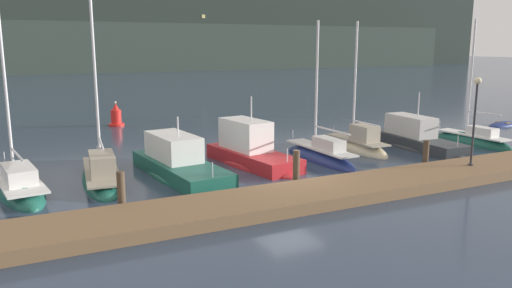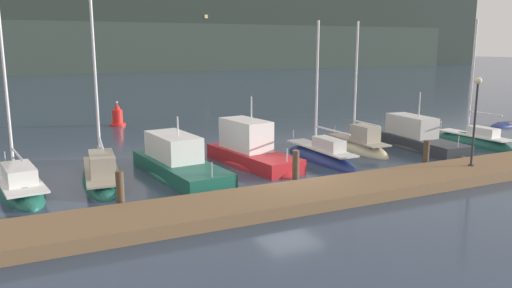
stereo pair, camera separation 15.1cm
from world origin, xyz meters
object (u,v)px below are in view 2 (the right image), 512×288
at_px(sailboat_berth_3, 102,177).
at_px(rowboat_adrift, 505,126).
at_px(sailboat_berth_6, 321,158).
at_px(sailboat_berth_7, 358,147).
at_px(motorboat_berth_8, 417,143).
at_px(motorboat_berth_5, 251,157).
at_px(sailboat_berth_2, 18,186).
at_px(channel_buoy, 118,117).
at_px(dock_lamppost, 476,107).
at_px(sailboat_berth_9, 473,143).
at_px(motorboat_berth_4, 179,169).

xyz_separation_m(sailboat_berth_3, rowboat_adrift, (29.04, 2.73, -0.17)).
relative_size(sailboat_berth_6, rowboat_adrift, 2.22).
relative_size(sailboat_berth_7, motorboat_berth_8, 1.09).
bearing_deg(motorboat_berth_5, sailboat_berth_2, 178.64).
height_order(sailboat_berth_6, sailboat_berth_7, sailboat_berth_7).
bearing_deg(sailboat_berth_2, rowboat_adrift, 4.51).
bearing_deg(channel_buoy, sailboat_berth_2, -114.58).
relative_size(motorboat_berth_8, channel_buoy, 3.98).
relative_size(dock_lamppost, rowboat_adrift, 1.17).
relative_size(sailboat_berth_9, dock_lamppost, 1.99).
height_order(sailboat_berth_2, sailboat_berth_3, sailboat_berth_2).
relative_size(motorboat_berth_5, sailboat_berth_9, 0.84).
bearing_deg(motorboat_berth_8, sailboat_berth_7, 164.66).
distance_m(motorboat_berth_4, sailboat_berth_9, 17.91).
height_order(motorboat_berth_4, sailboat_berth_7, sailboat_berth_7).
height_order(sailboat_berth_3, channel_buoy, sailboat_berth_3).
relative_size(motorboat_berth_4, motorboat_berth_8, 1.08).
distance_m(sailboat_berth_3, motorboat_berth_5, 7.16).
xyz_separation_m(sailboat_berth_2, dock_lamppost, (18.56, -6.49, 2.99)).
bearing_deg(channel_buoy, sailboat_berth_3, -102.95).
bearing_deg(sailboat_berth_7, channel_buoy, 125.53).
xyz_separation_m(sailboat_berth_3, motorboat_berth_4, (3.28, -0.67, 0.15)).
xyz_separation_m(motorboat_berth_4, rowboat_adrift, (25.76, 3.40, -0.32)).
xyz_separation_m(motorboat_berth_8, sailboat_berth_9, (3.76, -0.68, -0.20)).
bearing_deg(rowboat_adrift, sailboat_berth_9, -152.91).
height_order(sailboat_berth_2, rowboat_adrift, sailboat_berth_2).
height_order(motorboat_berth_8, channel_buoy, motorboat_berth_8).
relative_size(sailboat_berth_2, motorboat_berth_5, 1.61).
bearing_deg(sailboat_berth_9, motorboat_berth_8, 169.70).
relative_size(motorboat_berth_5, dock_lamppost, 1.69).
bearing_deg(rowboat_adrift, sailboat_berth_3, -174.63).
relative_size(motorboat_berth_4, sailboat_berth_9, 0.96).
xyz_separation_m(motorboat_berth_4, motorboat_berth_8, (14.14, 0.06, -0.01)).
bearing_deg(dock_lamppost, sailboat_berth_3, 157.46).
bearing_deg(channel_buoy, dock_lamppost, -61.20).
relative_size(sailboat_berth_3, channel_buoy, 5.54).
height_order(motorboat_berth_8, dock_lamppost, dock_lamppost).
height_order(sailboat_berth_7, motorboat_berth_8, sailboat_berth_7).
xyz_separation_m(motorboat_berth_4, dock_lamppost, (11.94, -5.65, 2.79)).
xyz_separation_m(sailboat_berth_2, sailboat_berth_9, (24.51, -1.47, -0.01)).
xyz_separation_m(sailboat_berth_7, rowboat_adrift, (15.06, 2.40, -0.17)).
bearing_deg(sailboat_berth_2, channel_buoy, 65.42).
bearing_deg(rowboat_adrift, motorboat_berth_4, -172.49).
relative_size(sailboat_berth_9, rowboat_adrift, 2.33).
relative_size(motorboat_berth_5, sailboat_berth_6, 0.88).
xyz_separation_m(sailboat_berth_9, channel_buoy, (-17.71, 16.35, 0.53)).
xyz_separation_m(sailboat_berth_9, dock_lamppost, (-5.96, -5.02, 3.00)).
distance_m(motorboat_berth_5, rowboat_adrift, 22.06).
bearing_deg(sailboat_berth_2, sailboat_berth_6, -4.50).
xyz_separation_m(motorboat_berth_4, channel_buoy, (0.19, 15.73, 0.32)).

